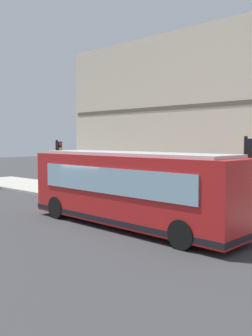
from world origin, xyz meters
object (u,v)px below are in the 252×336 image
(pedestrian_walking_along_curb, at_px, (228,189))
(newspaper_vending_box, at_px, (102,189))
(traffic_light_down_block, at_px, (58,157))
(fire_hydrant, at_px, (174,194))
(pedestrian_by_light_pole, at_px, (196,185))
(pedestrian_near_building_entrance, at_px, (155,186))
(traffic_light_near_corner, at_px, (248,163))
(city_bus_nearside, at_px, (131,189))

(pedestrian_walking_along_curb, xyz_separation_m, newspaper_vending_box, (-1.92, 7.36, -0.46))
(traffic_light_down_block, relative_size, fire_hydrant, 4.63)
(pedestrian_by_light_pole, bearing_deg, pedestrian_near_building_entrance, 120.82)
(traffic_light_near_corner, distance_m, pedestrian_walking_along_curb, 4.45)
(traffic_light_down_block, bearing_deg, newspaper_vending_box, -63.76)
(fire_hydrant, bearing_deg, traffic_light_near_corner, -117.63)
(pedestrian_walking_along_curb, bearing_deg, city_bus_nearside, 170.31)
(pedestrian_near_building_entrance, bearing_deg, newspaper_vending_box, 92.14)
(pedestrian_by_light_pole, bearing_deg, traffic_light_down_block, 106.66)
(pedestrian_walking_along_curb, distance_m, newspaper_vending_box, 7.62)
(pedestrian_walking_along_curb, distance_m, pedestrian_by_light_pole, 1.67)
(traffic_light_near_corner, bearing_deg, newspaper_vending_box, 82.23)
(pedestrian_walking_along_curb, height_order, pedestrian_by_light_pole, pedestrian_by_light_pole)
(traffic_light_near_corner, distance_m, traffic_light_down_block, 12.53)
(city_bus_nearside, relative_size, pedestrian_by_light_pole, 5.55)
(city_bus_nearside, relative_size, traffic_light_near_corner, 2.83)
(city_bus_nearside, relative_size, fire_hydrant, 13.66)
(fire_hydrant, bearing_deg, newspaper_vending_box, 111.71)
(newspaper_vending_box, bearing_deg, city_bus_nearside, -124.30)
(city_bus_nearside, relative_size, pedestrian_walking_along_curb, 6.34)
(fire_hydrant, distance_m, newspaper_vending_box, 4.49)
(traffic_light_near_corner, distance_m, fire_hydrant, 6.84)
(traffic_light_down_block, xyz_separation_m, pedestrian_walking_along_curb, (3.21, -9.97, -1.48))
(traffic_light_near_corner, height_order, pedestrian_near_building_entrance, traffic_light_near_corner)
(traffic_light_down_block, xyz_separation_m, pedestrian_by_light_pole, (2.53, -8.45, -1.33))
(fire_hydrant, relative_size, newspaper_vending_box, 0.82)
(traffic_light_near_corner, xyz_separation_m, traffic_light_down_block, (0.07, 12.53, -0.10))
(traffic_light_near_corner, xyz_separation_m, pedestrian_walking_along_curb, (3.28, 2.57, -1.58))
(traffic_light_near_corner, relative_size, pedestrian_near_building_entrance, 2.16)
(city_bus_nearside, relative_size, traffic_light_down_block, 2.95)
(traffic_light_down_block, bearing_deg, pedestrian_by_light_pole, -73.34)
(fire_hydrant, bearing_deg, city_bus_nearside, -160.32)
(newspaper_vending_box, bearing_deg, pedestrian_walking_along_curb, -75.35)
(city_bus_nearside, bearing_deg, pedestrian_by_light_pole, 4.75)
(city_bus_nearside, height_order, traffic_light_near_corner, traffic_light_near_corner)
(pedestrian_near_building_entrance, bearing_deg, city_bus_nearside, -152.74)
(pedestrian_walking_along_curb, bearing_deg, traffic_light_near_corner, -141.95)
(traffic_light_down_block, relative_size, newspaper_vending_box, 3.80)
(fire_hydrant, xyz_separation_m, newspaper_vending_box, (-1.66, 4.17, 0.09))
(fire_hydrant, xyz_separation_m, pedestrian_near_building_entrance, (-1.51, 0.16, 0.58))
(city_bus_nearside, xyz_separation_m, traffic_light_near_corner, (2.94, -3.63, 1.09))
(fire_hydrant, xyz_separation_m, pedestrian_by_light_pole, (-0.42, -1.67, 0.70))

